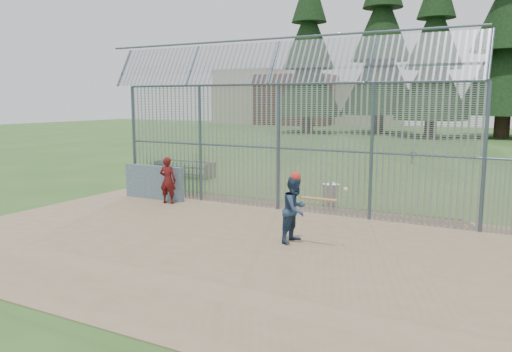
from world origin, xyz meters
The scene contains 12 objects.
ground centered at (0.00, 0.00, 0.00)m, with size 120.00×120.00×0.00m, color #2D511E.
dirt_infield centered at (0.00, -0.50, 0.01)m, with size 14.00×10.00×0.02m, color #756047.
dugout_wall centered at (-4.60, 2.90, 0.62)m, with size 2.50×0.12×1.20m, color #38566B.
batter centered at (2.01, 0.29, 0.84)m, with size 0.80×0.62×1.64m, color navy.
onlooker centered at (-3.68, 2.52, 0.82)m, with size 0.58×0.38×1.59m, color maroon.
bg_kid_seated centered at (1.58, 17.48, 0.46)m, with size 0.54×0.22×0.92m, color slate.
batting_gear centered at (2.17, 0.26, 1.55)m, with size 1.49×0.33×0.62m.
trash_can centered at (1.32, 4.81, 0.38)m, with size 0.56×0.56×0.82m.
bleacher centered at (-6.85, 7.78, 0.41)m, with size 3.00×0.95×0.72m.
backstop_fence centered at (1.81, 3.43, 2.36)m, with size 20.09×0.81×5.30m.
conifer_row centered at (1.93, 41.51, 10.83)m, with size 38.48×12.26×20.20m.
distant_buildings centered at (-23.18, 56.49, 3.60)m, with size 26.50×10.50×8.00m.
Camera 1 is at (6.85, -10.77, 3.51)m, focal length 35.00 mm.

